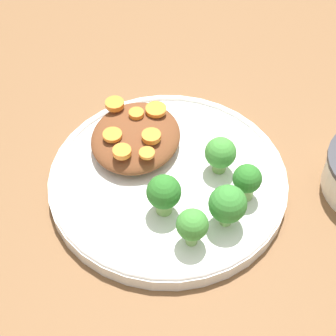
% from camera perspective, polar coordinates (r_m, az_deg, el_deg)
% --- Properties ---
extents(ground_plane, '(4.00, 4.00, 0.00)m').
position_cam_1_polar(ground_plane, '(0.67, 0.00, -1.82)').
color(ground_plane, brown).
extents(plate, '(0.28, 0.28, 0.02)m').
position_cam_1_polar(plate, '(0.66, 0.00, -1.18)').
color(plate, silver).
rests_on(plate, ground_plane).
extents(stew_mound, '(0.12, 0.11, 0.03)m').
position_cam_1_polar(stew_mound, '(0.68, -3.29, 3.15)').
color(stew_mound, brown).
rests_on(stew_mound, plate).
extents(broccoli_floret_0, '(0.04, 0.04, 0.05)m').
position_cam_1_polar(broccoli_floret_0, '(0.60, 6.08, -3.72)').
color(broccoli_floret_0, '#7FA85B').
rests_on(broccoli_floret_0, plate).
extents(broccoli_floret_1, '(0.04, 0.04, 0.05)m').
position_cam_1_polar(broccoli_floret_1, '(0.60, -0.42, -2.59)').
color(broccoli_floret_1, '#759E51').
rests_on(broccoli_floret_1, plate).
extents(broccoli_floret_2, '(0.04, 0.04, 0.05)m').
position_cam_1_polar(broccoli_floret_2, '(0.65, 5.35, 1.46)').
color(broccoli_floret_2, '#759E51').
rests_on(broccoli_floret_2, plate).
extents(broccoli_floret_3, '(0.03, 0.03, 0.05)m').
position_cam_1_polar(broccoli_floret_3, '(0.63, 8.03, -1.23)').
color(broccoli_floret_3, '#759E51').
rests_on(broccoli_floret_3, plate).
extents(broccoli_floret_4, '(0.03, 0.03, 0.05)m').
position_cam_1_polar(broccoli_floret_4, '(0.58, 2.48, -5.87)').
color(broccoli_floret_4, '#759E51').
rests_on(broccoli_floret_4, plate).
extents(carrot_slice_0, '(0.02, 0.02, 0.01)m').
position_cam_1_polar(carrot_slice_0, '(0.69, -3.23, 5.56)').
color(carrot_slice_0, orange).
rests_on(carrot_slice_0, stew_mound).
extents(carrot_slice_1, '(0.02, 0.02, 0.00)m').
position_cam_1_polar(carrot_slice_1, '(0.66, -5.67, 3.37)').
color(carrot_slice_1, orange).
rests_on(carrot_slice_1, stew_mound).
extents(carrot_slice_2, '(0.03, 0.03, 0.01)m').
position_cam_1_polar(carrot_slice_2, '(0.69, -1.23, 5.97)').
color(carrot_slice_2, orange).
rests_on(carrot_slice_2, stew_mound).
extents(carrot_slice_3, '(0.02, 0.02, 0.01)m').
position_cam_1_polar(carrot_slice_3, '(0.70, -5.44, 6.51)').
color(carrot_slice_3, orange).
rests_on(carrot_slice_3, stew_mound).
extents(carrot_slice_4, '(0.02, 0.02, 0.01)m').
position_cam_1_polar(carrot_slice_4, '(0.64, -4.69, 1.68)').
color(carrot_slice_4, orange).
rests_on(carrot_slice_4, stew_mound).
extents(carrot_slice_5, '(0.02, 0.02, 0.01)m').
position_cam_1_polar(carrot_slice_5, '(0.66, -1.71, 3.25)').
color(carrot_slice_5, orange).
rests_on(carrot_slice_5, stew_mound).
extents(carrot_slice_6, '(0.02, 0.02, 0.00)m').
position_cam_1_polar(carrot_slice_6, '(0.64, -2.21, 1.41)').
color(carrot_slice_6, orange).
rests_on(carrot_slice_6, stew_mound).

